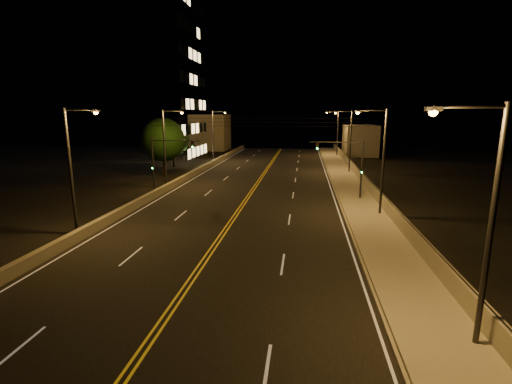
# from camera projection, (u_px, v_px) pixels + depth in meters

# --- Properties ---
(road) EXTENTS (18.00, 120.00, 0.02)m
(road) POSITION_uv_depth(u_px,v_px,m) (235.00, 216.00, 30.63)
(road) COLOR black
(road) RESTS_ON ground
(sidewalk) EXTENTS (3.60, 120.00, 0.30)m
(sidewalk) POSITION_uv_depth(u_px,v_px,m) (370.00, 219.00, 29.23)
(sidewalk) COLOR gray
(sidewalk) RESTS_ON ground
(curb) EXTENTS (0.14, 120.00, 0.15)m
(curb) POSITION_uv_depth(u_px,v_px,m) (345.00, 219.00, 29.48)
(curb) COLOR gray
(curb) RESTS_ON ground
(parapet_wall) EXTENTS (0.30, 120.00, 1.00)m
(parapet_wall) POSITION_uv_depth(u_px,v_px,m) (392.00, 212.00, 28.88)
(parapet_wall) COLOR gray
(parapet_wall) RESTS_ON sidewalk
(jersey_barrier) EXTENTS (0.45, 120.00, 0.73)m
(jersey_barrier) POSITION_uv_depth(u_px,v_px,m) (129.00, 208.00, 31.73)
(jersey_barrier) COLOR gray
(jersey_barrier) RESTS_ON ground
(distant_building_right) EXTENTS (6.00, 10.00, 5.99)m
(distant_building_right) POSITION_uv_depth(u_px,v_px,m) (360.00, 140.00, 74.31)
(distant_building_right) COLOR gray
(distant_building_right) RESTS_ON ground
(distant_building_left) EXTENTS (8.00, 8.00, 7.99)m
(distant_building_left) POSITION_uv_depth(u_px,v_px,m) (210.00, 132.00, 84.98)
(distant_building_left) COLOR gray
(distant_building_left) RESTS_ON ground
(parapet_rail) EXTENTS (0.06, 120.00, 0.06)m
(parapet_rail) POSITION_uv_depth(u_px,v_px,m) (392.00, 205.00, 28.77)
(parapet_rail) COLOR black
(parapet_rail) RESTS_ON parapet_wall
(lane_markings) EXTENTS (17.32, 116.00, 0.00)m
(lane_markings) POSITION_uv_depth(u_px,v_px,m) (235.00, 216.00, 30.56)
(lane_markings) COLOR silver
(lane_markings) RESTS_ON road
(streetlight_0) EXTENTS (2.55, 0.28, 8.68)m
(streetlight_0) POSITION_uv_depth(u_px,v_px,m) (484.00, 214.00, 12.30)
(streetlight_0) COLOR #2D2D33
(streetlight_0) RESTS_ON ground
(streetlight_1) EXTENTS (2.55, 0.28, 8.68)m
(streetlight_1) POSITION_uv_depth(u_px,v_px,m) (380.00, 155.00, 29.39)
(streetlight_1) COLOR #2D2D33
(streetlight_1) RESTS_ON ground
(streetlight_2) EXTENTS (2.55, 0.28, 8.68)m
(streetlight_2) POSITION_uv_depth(u_px,v_px,m) (349.00, 137.00, 50.89)
(streetlight_2) COLOR #2D2D33
(streetlight_2) RESTS_ON ground
(streetlight_3) EXTENTS (2.55, 0.28, 8.68)m
(streetlight_3) POSITION_uv_depth(u_px,v_px,m) (336.00, 130.00, 71.27)
(streetlight_3) COLOR #2D2D33
(streetlight_3) RESTS_ON ground
(streetlight_4) EXTENTS (2.55, 0.28, 8.68)m
(streetlight_4) POSITION_uv_depth(u_px,v_px,m) (74.00, 163.00, 25.02)
(streetlight_4) COLOR #2D2D33
(streetlight_4) RESTS_ON ground
(streetlight_5) EXTENTS (2.55, 0.28, 8.68)m
(streetlight_5) POSITION_uv_depth(u_px,v_px,m) (167.00, 143.00, 41.77)
(streetlight_5) COLOR #2D2D33
(streetlight_5) RESTS_ON ground
(streetlight_6) EXTENTS (2.55, 0.28, 8.68)m
(streetlight_6) POSITION_uv_depth(u_px,v_px,m) (214.00, 133.00, 63.67)
(streetlight_6) COLOR #2D2D33
(streetlight_6) RESTS_ON ground
(traffic_signal_right) EXTENTS (5.11, 0.31, 5.82)m
(traffic_signal_right) POSITION_uv_depth(u_px,v_px,m) (351.00, 163.00, 35.29)
(traffic_signal_right) COLOR #2D2D33
(traffic_signal_right) RESTS_ON ground
(traffic_signal_left) EXTENTS (5.11, 0.31, 5.82)m
(traffic_signal_left) POSITION_uv_depth(u_px,v_px,m) (162.00, 159.00, 37.66)
(traffic_signal_left) COLOR #2D2D33
(traffic_signal_left) RESTS_ON ground
(overhead_wires) EXTENTS (22.00, 0.03, 0.83)m
(overhead_wires) POSITION_uv_depth(u_px,v_px,m) (251.00, 122.00, 38.30)
(overhead_wires) COLOR black
(building_tower) EXTENTS (24.00, 15.00, 32.10)m
(building_tower) POSITION_uv_depth(u_px,v_px,m) (122.00, 68.00, 60.42)
(building_tower) COLOR gray
(building_tower) RESTS_ON ground
(tree_0) EXTENTS (5.70, 5.70, 7.73)m
(tree_0) POSITION_uv_depth(u_px,v_px,m) (163.00, 140.00, 48.85)
(tree_0) COLOR black
(tree_0) RESTS_ON ground
(tree_1) EXTENTS (5.02, 5.02, 6.80)m
(tree_1) POSITION_uv_depth(u_px,v_px,m) (173.00, 140.00, 57.68)
(tree_1) COLOR black
(tree_1) RESTS_ON ground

